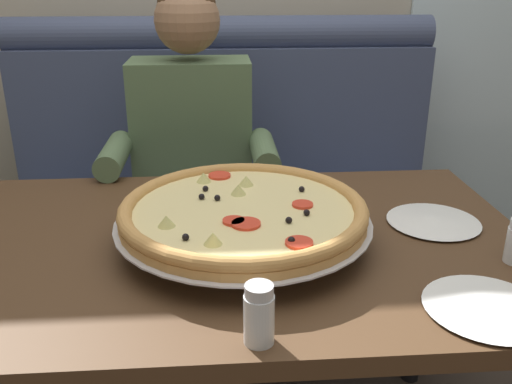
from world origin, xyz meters
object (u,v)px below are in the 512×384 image
at_px(booth_bench, 227,212).
at_px(plate_near_right, 434,219).
at_px(diner_main, 192,160).
at_px(plate_near_left, 487,305).
at_px(pizza, 243,212).
at_px(dining_table, 233,271).
at_px(shaker_parmesan, 259,318).

bearing_deg(booth_bench, plate_near_right, -60.36).
distance_m(diner_main, plate_near_left, 1.10).
bearing_deg(plate_near_right, booth_bench, 119.64).
relative_size(diner_main, pizza, 2.27).
bearing_deg(dining_table, plate_near_left, -35.51).
bearing_deg(booth_bench, diner_main, -113.30).
relative_size(pizza, plate_near_right, 2.55).
xyz_separation_m(diner_main, plate_near_right, (0.60, -0.58, 0.03)).
bearing_deg(diner_main, shaker_parmesan, -81.81).
relative_size(booth_bench, dining_table, 1.26).
bearing_deg(pizza, shaker_parmesan, -88.89).
height_order(dining_table, shaker_parmesan, shaker_parmesan).
height_order(booth_bench, dining_table, booth_bench).
xyz_separation_m(dining_table, diner_main, (-0.11, 0.63, 0.07)).
relative_size(dining_table, plate_near_right, 6.12).
height_order(dining_table, plate_near_right, plate_near_right).
bearing_deg(dining_table, plate_near_right, 5.83).
distance_m(booth_bench, diner_main, 0.43).
distance_m(booth_bench, plate_near_left, 1.33).
distance_m(dining_table, plate_near_left, 0.55).
bearing_deg(pizza, dining_table, 141.82).
distance_m(dining_table, plate_near_right, 0.49).
relative_size(pizza, shaker_parmesan, 5.33).
xyz_separation_m(dining_table, shaker_parmesan, (0.03, -0.38, 0.13)).
bearing_deg(booth_bench, pizza, -88.54).
bearing_deg(dining_table, pizza, -38.18).
distance_m(diner_main, plate_near_right, 0.83).
distance_m(shaker_parmesan, plate_near_right, 0.62).
xyz_separation_m(booth_bench, plate_near_left, (0.44, -1.21, 0.34)).
relative_size(dining_table, pizza, 2.41).
xyz_separation_m(pizza, shaker_parmesan, (0.01, -0.36, -0.03)).
bearing_deg(shaker_parmesan, dining_table, 94.60).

